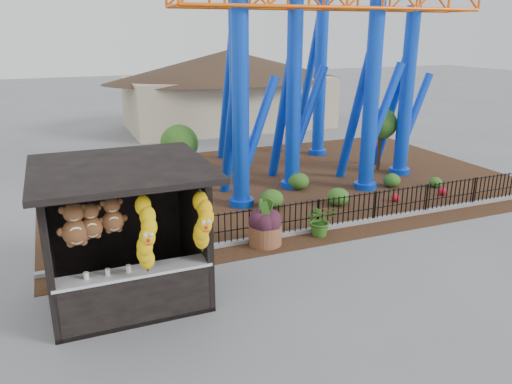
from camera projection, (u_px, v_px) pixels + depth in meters
name	position (u px, v px, depth m)	size (l,w,h in m)	color
ground	(274.00, 296.00, 11.23)	(120.00, 120.00, 0.00)	slate
mulch_bed	(283.00, 182.00, 19.71)	(18.00, 12.00, 0.02)	#331E11
curb	(352.00, 223.00, 15.30)	(18.00, 0.18, 0.12)	gray
prize_booth	(126.00, 239.00, 10.46)	(3.50, 3.40, 3.12)	black
picket_fence	(378.00, 206.00, 15.49)	(12.20, 0.06, 1.00)	black
roller_coaster	(310.00, 9.00, 18.33)	(11.00, 6.37, 10.82)	blue
terracotta_planter	(265.00, 235.00, 13.86)	(0.92, 0.92, 0.59)	brown
planter_foliage	(265.00, 214.00, 13.67)	(0.70, 0.70, 0.64)	#331421
potted_plant	(321.00, 220.00, 14.41)	(0.88, 0.76, 0.98)	#275519
landscaping	(327.00, 190.00, 17.72)	(7.46, 3.15, 0.63)	#2D5A1A
pavilion	(229.00, 76.00, 30.04)	(15.00, 15.00, 4.80)	#BFAD8C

